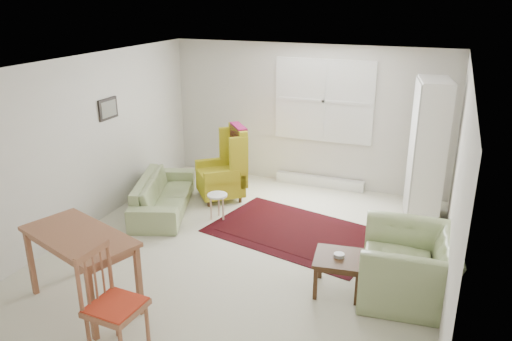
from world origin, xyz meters
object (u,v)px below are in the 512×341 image
(wingback_chair, at_px, (220,163))
(desk_chair, at_px, (116,305))
(coffee_table, at_px, (338,274))
(stool, at_px, (218,206))
(armchair, at_px, (409,260))
(desk, at_px, (83,269))
(cabinet, at_px, (428,152))
(sofa, at_px, (163,188))

(wingback_chair, bearing_deg, desk_chair, -29.06)
(wingback_chair, distance_m, coffee_table, 3.22)
(coffee_table, bearing_deg, stool, 149.33)
(armchair, xyz_separation_m, desk, (-3.33, -1.47, -0.03))
(wingback_chair, xyz_separation_m, coffee_table, (2.46, -2.03, -0.40))
(wingback_chair, xyz_separation_m, cabinet, (3.22, 0.41, 0.45))
(sofa, relative_size, armchair, 1.59)
(cabinet, bearing_deg, coffee_table, -116.27)
(cabinet, bearing_deg, stool, -167.50)
(armchair, bearing_deg, desk, -71.71)
(stool, height_order, desk, desk)
(desk, bearing_deg, desk_chair, -32.98)
(armchair, relative_size, desk, 0.87)
(cabinet, relative_size, desk_chair, 1.98)
(coffee_table, xyz_separation_m, stool, (-2.16, 1.28, -0.02))
(sofa, relative_size, coffee_table, 3.40)
(coffee_table, height_order, desk_chair, desk_chair)
(armchair, distance_m, coffee_table, 0.81)
(sofa, xyz_separation_m, desk, (0.53, -2.54, 0.05))
(armchair, bearing_deg, sofa, -111.01)
(coffee_table, relative_size, desk_chair, 0.51)
(desk, bearing_deg, coffee_table, 26.36)
(coffee_table, xyz_separation_m, cabinet, (0.75, 2.43, 0.85))
(armchair, height_order, cabinet, cabinet)
(coffee_table, relative_size, stool, 1.35)
(armchair, distance_m, wingback_chair, 3.71)
(cabinet, bearing_deg, desk, -140.96)
(armchair, relative_size, coffee_table, 2.14)
(coffee_table, bearing_deg, cabinet, 72.80)
(cabinet, relative_size, desk, 1.59)
(wingback_chair, bearing_deg, desk, -41.84)
(armchair, xyz_separation_m, coffee_table, (-0.75, -0.20, -0.24))
(armchair, xyz_separation_m, stool, (-2.92, 1.09, -0.26))
(sofa, height_order, armchair, armchair)
(armchair, relative_size, stool, 2.89)
(sofa, bearing_deg, armchair, -125.51)
(armchair, height_order, desk, armchair)
(sofa, distance_m, desk, 2.59)
(sofa, distance_m, desk_chair, 3.39)
(armchair, bearing_deg, wingback_chair, -125.21)
(sofa, relative_size, desk, 1.38)
(armchair, distance_m, stool, 3.12)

